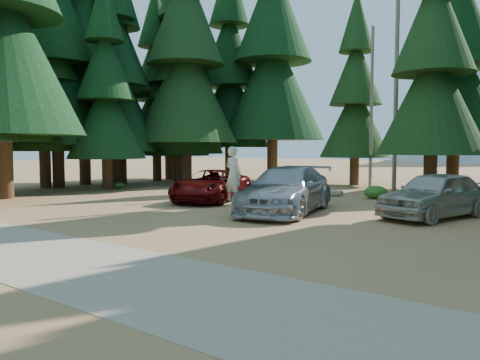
{
  "coord_description": "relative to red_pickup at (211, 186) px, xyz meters",
  "views": [
    {
      "loc": [
        9.67,
        -12.47,
        2.53
      ],
      "look_at": [
        -1.23,
        2.26,
        1.25
      ],
      "focal_mm": 35.0,
      "sensor_mm": 36.0,
      "label": 1
    }
  ],
  "objects": [
    {
      "name": "ground",
      "position": [
        4.48,
        -4.38,
        -0.74
      ],
      "size": [
        160.0,
        160.0,
        0.0
      ],
      "primitive_type": "plane",
      "color": "#A87347",
      "rests_on": "ground"
    },
    {
      "name": "gravel_strip",
      "position": [
        4.48,
        -10.88,
        -0.73
      ],
      "size": [
        26.0,
        3.5,
        0.01
      ],
      "primitive_type": "cube",
      "color": "tan",
      "rests_on": "ground"
    },
    {
      "name": "forest_belt_north",
      "position": [
        4.48,
        10.62,
        -0.74
      ],
      "size": [
        36.0,
        7.0,
        22.0
      ],
      "primitive_type": null,
      "color": "black",
      "rests_on": "ground"
    },
    {
      "name": "forest_belt_west",
      "position": [
        -11.02,
        -0.38,
        -0.74
      ],
      "size": [
        6.0,
        22.0,
        22.0
      ],
      "primitive_type": null,
      "color": "black",
      "rests_on": "ground"
    },
    {
      "name": "snag_front",
      "position": [
        5.28,
        10.12,
        5.26
      ],
      "size": [
        0.24,
        0.24,
        12.0
      ],
      "primitive_type": "cylinder",
      "color": "gray",
      "rests_on": "ground"
    },
    {
      "name": "snag_back",
      "position": [
        3.28,
        11.62,
        4.26
      ],
      "size": [
        0.2,
        0.2,
        10.0
      ],
      "primitive_type": "cylinder",
      "color": "gray",
      "rests_on": "ground"
    },
    {
      "name": "red_pickup",
      "position": [
        0.0,
        0.0,
        0.0
      ],
      "size": [
        3.8,
        5.76,
        1.47
      ],
      "primitive_type": "imported",
      "rotation": [
        0.0,
        0.0,
        0.28
      ],
      "color": "#520707",
      "rests_on": "ground"
    },
    {
      "name": "silver_minivan_center",
      "position": [
        4.86,
        -1.28,
        0.15
      ],
      "size": [
        3.76,
        6.52,
        1.78
      ],
      "primitive_type": "imported",
      "rotation": [
        0.0,
        0.0,
        0.22
      ],
      "color": "#ACAFB5",
      "rests_on": "ground"
    },
    {
      "name": "silver_minivan_right",
      "position": [
        9.85,
        0.71,
        0.11
      ],
      "size": [
        3.42,
        5.32,
        1.68
      ],
      "primitive_type": "imported",
      "rotation": [
        0.0,
        0.0,
        -0.31
      ],
      "color": "#BEB6A8",
      "rests_on": "ground"
    },
    {
      "name": "frisbee_player",
      "position": [
        3.96,
        -3.5,
        0.84
      ],
      "size": [
        0.79,
        0.59,
        1.97
      ],
      "rotation": [
        0.0,
        0.0,
        2.96
      ],
      "color": "beige",
      "rests_on": "ground"
    },
    {
      "name": "log_left",
      "position": [
        2.09,
        4.77,
        -0.58
      ],
      "size": [
        4.13,
        1.66,
        0.3
      ],
      "primitive_type": "cylinder",
      "rotation": [
        0.0,
        1.57,
        0.33
      ],
      "color": "gray",
      "rests_on": "ground"
    },
    {
      "name": "log_mid",
      "position": [
        2.43,
        6.12,
        -0.61
      ],
      "size": [
        3.12,
        0.79,
        0.26
      ],
      "primitive_type": "cylinder",
      "rotation": [
        0.0,
        1.57,
        -0.17
      ],
      "color": "gray",
      "rests_on": "ground"
    },
    {
      "name": "log_right",
      "position": [
        9.82,
        2.62,
        -0.57
      ],
      "size": [
        5.09,
        1.2,
        0.33
      ],
      "primitive_type": "cylinder",
      "rotation": [
        0.0,
        1.57,
        0.17
      ],
      "color": "gray",
      "rests_on": "ground"
    },
    {
      "name": "shrub_far_left",
      "position": [
        -4.4,
        5.33,
        -0.48
      ],
      "size": [
        0.94,
        0.94,
        0.51
      ],
      "primitive_type": "ellipsoid",
      "color": "#297122",
      "rests_on": "ground"
    },
    {
      "name": "shrub_left",
      "position": [
        1.41,
        2.93,
        -0.51
      ],
      "size": [
        0.83,
        0.83,
        0.45
      ],
      "primitive_type": "ellipsoid",
      "color": "#297122",
      "rests_on": "ground"
    },
    {
      "name": "shrub_center_left",
      "position": [
        5.87,
        5.62,
        -0.42
      ],
      "size": [
        1.15,
        1.15,
        0.63
      ],
      "primitive_type": "ellipsoid",
      "color": "#297122",
      "rests_on": "ground"
    },
    {
      "name": "shrub_center_right",
      "position": [
        7.05,
        5.53,
        -0.53
      ],
      "size": [
        0.74,
        0.74,
        0.41
      ],
      "primitive_type": "ellipsoid",
      "color": "#297122",
      "rests_on": "ground"
    },
    {
      "name": "shrub_right",
      "position": [
        8.37,
        4.66,
        -0.46
      ],
      "size": [
        1.0,
        1.0,
        0.55
      ],
      "primitive_type": "ellipsoid",
      "color": "#297122",
      "rests_on": "ground"
    },
    {
      "name": "shrub_far_right",
      "position": [
        9.86,
        3.28,
        -0.48
      ],
      "size": [
        0.95,
        0.95,
        0.52
      ],
      "primitive_type": "ellipsoid",
      "color": "#297122",
      "rests_on": "ground"
    },
    {
      "name": "shrub_edge_west",
      "position": [
        -8.97,
        1.8,
        -0.53
      ],
      "size": [
        0.75,
        0.75,
        0.41
      ],
      "primitive_type": "ellipsoid",
      "color": "#297122",
      "rests_on": "ground"
    }
  ]
}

